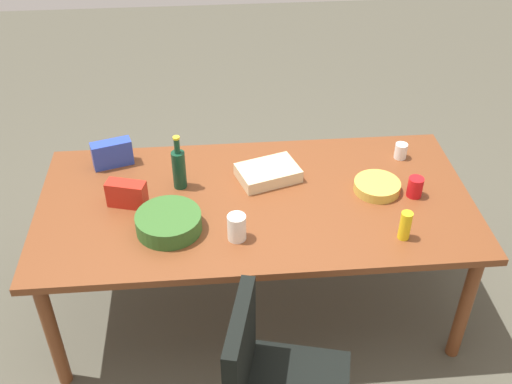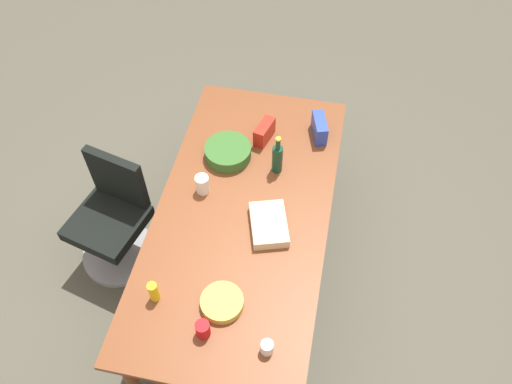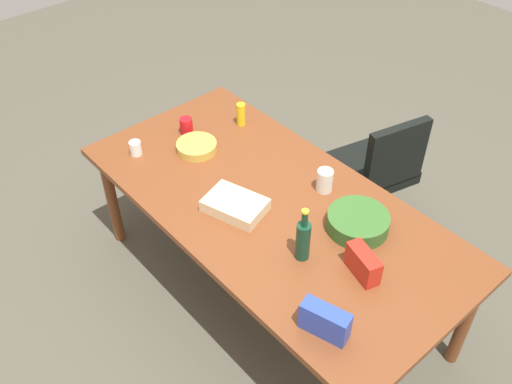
% 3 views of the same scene
% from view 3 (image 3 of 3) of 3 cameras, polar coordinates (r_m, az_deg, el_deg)
% --- Properties ---
extents(ground_plane, '(10.00, 10.00, 0.00)m').
position_cam_3_polar(ground_plane, '(3.69, 1.32, -9.92)').
color(ground_plane, '#4E4C3F').
extents(conference_table, '(2.26, 1.11, 0.77)m').
position_cam_3_polar(conference_table, '(3.18, 1.51, -1.97)').
color(conference_table, brown).
rests_on(conference_table, ground).
extents(office_chair, '(0.59, 0.58, 0.93)m').
position_cam_3_polar(office_chair, '(3.96, 11.57, 1.03)').
color(office_chair, gray).
rests_on(office_chair, ground).
extents(mayo_jar, '(0.11, 0.11, 0.14)m').
position_cam_3_polar(mayo_jar, '(3.19, 6.88, 1.14)').
color(mayo_jar, white).
rests_on(mayo_jar, conference_table).
extents(chip_bag_blue, '(0.23, 0.14, 0.15)m').
position_cam_3_polar(chip_bag_blue, '(2.53, 6.90, -12.69)').
color(chip_bag_blue, '#2944B0').
rests_on(chip_bag_blue, conference_table).
extents(sheet_cake, '(0.37, 0.31, 0.07)m').
position_cam_3_polar(sheet_cake, '(3.06, -2.09, -1.32)').
color(sheet_cake, beige).
rests_on(sheet_cake, conference_table).
extents(chip_bowl, '(0.29, 0.29, 0.05)m').
position_cam_3_polar(chip_bowl, '(3.49, -5.96, 4.53)').
color(chip_bowl, gold).
rests_on(chip_bowl, conference_table).
extents(chip_bag_red, '(0.21, 0.13, 0.14)m').
position_cam_3_polar(chip_bag_red, '(2.77, 10.65, -7.04)').
color(chip_bag_red, red).
rests_on(chip_bag_red, conference_table).
extents(salad_bowl, '(0.40, 0.40, 0.09)m').
position_cam_3_polar(salad_bowl, '(3.00, 10.15, -2.99)').
color(salad_bowl, '#326126').
rests_on(salad_bowl, conference_table).
extents(mustard_bottle, '(0.07, 0.07, 0.15)m').
position_cam_3_polar(mustard_bottle, '(3.68, -1.51, 7.77)').
color(mustard_bottle, yellow).
rests_on(mustard_bottle, conference_table).
extents(wine_bottle, '(0.09, 0.09, 0.31)m').
position_cam_3_polar(wine_bottle, '(2.77, 4.73, -4.75)').
color(wine_bottle, '#133C27').
rests_on(wine_bottle, conference_table).
extents(red_solo_cup, '(0.09, 0.09, 0.11)m').
position_cam_3_polar(red_solo_cup, '(3.63, -6.98, 6.56)').
color(red_solo_cup, red).
rests_on(red_solo_cup, conference_table).
extents(paper_cup, '(0.08, 0.08, 0.09)m').
position_cam_3_polar(paper_cup, '(3.51, -11.95, 4.31)').
color(paper_cup, white).
rests_on(paper_cup, conference_table).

